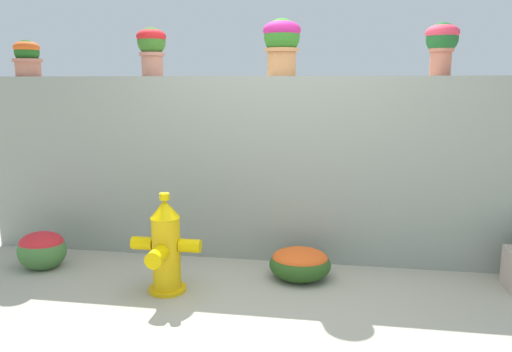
# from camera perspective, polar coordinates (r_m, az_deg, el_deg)

# --- Properties ---
(ground_plane) EXTENTS (24.00, 24.00, 0.00)m
(ground_plane) POSITION_cam_1_polar(r_m,az_deg,el_deg) (3.60, 1.23, -15.47)
(ground_plane) COLOR #A39E8A
(stone_wall) EXTENTS (5.60, 0.37, 1.64)m
(stone_wall) POSITION_cam_1_polar(r_m,az_deg,el_deg) (4.51, 3.47, 0.88)
(stone_wall) COLOR gray
(stone_wall) RESTS_ON ground
(potted_plant_0) EXTENTS (0.27, 0.27, 0.34)m
(potted_plant_0) POSITION_cam_1_polar(r_m,az_deg,el_deg) (5.27, -24.75, 12.35)
(potted_plant_0) COLOR #B76E58
(potted_plant_0) RESTS_ON stone_wall
(potted_plant_1) EXTENTS (0.27, 0.27, 0.44)m
(potted_plant_1) POSITION_cam_1_polar(r_m,az_deg,el_deg) (4.77, -11.88, 14.39)
(potted_plant_1) COLOR #AB6C57
(potted_plant_1) RESTS_ON stone_wall
(potted_plant_2) EXTENTS (0.33, 0.33, 0.49)m
(potted_plant_2) POSITION_cam_1_polar(r_m,az_deg,el_deg) (4.47, 2.97, 15.16)
(potted_plant_2) COLOR #C3804B
(potted_plant_2) RESTS_ON stone_wall
(potted_plant_3) EXTENTS (0.28, 0.28, 0.43)m
(potted_plant_3) POSITION_cam_1_polar(r_m,az_deg,el_deg) (4.54, 20.54, 14.24)
(potted_plant_3) COLOR #BF6951
(potted_plant_3) RESTS_ON stone_wall
(fire_hydrant) EXTENTS (0.54, 0.43, 0.77)m
(fire_hydrant) POSITION_cam_1_polar(r_m,az_deg,el_deg) (3.87, -10.32, -8.15)
(fire_hydrant) COLOR #E3B00E
(fire_hydrant) RESTS_ON ground
(flower_bush_left) EXTENTS (0.42, 0.37, 0.33)m
(flower_bush_left) POSITION_cam_1_polar(r_m,az_deg,el_deg) (4.72, -23.34, -7.63)
(flower_bush_left) COLOR #427337
(flower_bush_left) RESTS_ON ground
(flower_bush_right) EXTENTS (0.50, 0.45, 0.26)m
(flower_bush_right) POSITION_cam_1_polar(r_m,az_deg,el_deg) (4.14, 5.06, -9.86)
(flower_bush_right) COLOR #2C521D
(flower_bush_right) RESTS_ON ground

